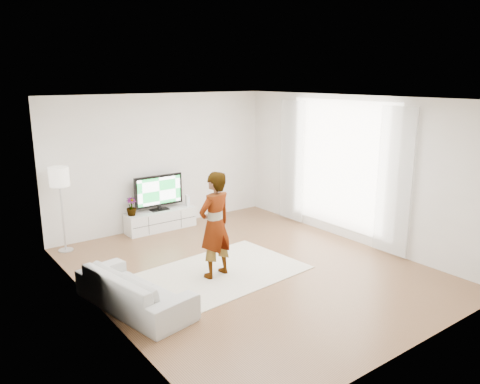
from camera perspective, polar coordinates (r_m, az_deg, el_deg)
floor at (r=7.92m, az=1.14°, el=-9.37°), size 6.00×6.00×0.00m
ceiling at (r=7.28m, az=1.25°, el=11.33°), size 6.00×6.00×0.00m
wall_left at (r=6.31m, az=-17.08°, el=-2.60°), size 0.02×6.00×2.80m
wall_right at (r=9.19m, az=13.62°, el=2.67°), size 0.02×6.00×2.80m
wall_back at (r=9.97m, az=-9.46°, el=3.72°), size 5.00×0.02×2.80m
wall_front at (r=5.51m, az=20.74°, el=-5.25°), size 5.00×0.02×2.80m
window at (r=9.36m, az=12.15°, el=3.26°), size 0.01×2.60×2.50m
curtain_near at (r=8.53m, az=18.30°, el=1.16°), size 0.04×0.70×2.60m
curtain_far at (r=10.21m, az=6.35°, el=3.78°), size 0.04×0.70×2.60m
media_console at (r=9.95m, az=-9.65°, el=-3.37°), size 1.49×0.42×0.42m
television at (r=9.81m, az=-9.87°, el=0.08°), size 1.06×0.21×0.74m
game_console at (r=10.15m, az=-6.46°, el=-0.99°), size 0.09×0.18×0.23m
potted_plant at (r=9.58m, az=-13.11°, el=-1.75°), size 0.22×0.22×0.37m
rug at (r=7.84m, az=-1.78°, el=-9.58°), size 2.58×1.96×0.01m
player at (r=7.36m, az=-3.07°, el=-4.02°), size 0.69×0.52×1.71m
sofa at (r=6.75m, az=-12.75°, el=-11.45°), size 1.09×2.00×0.55m
floor_lamp at (r=8.92m, az=-21.16°, el=1.32°), size 0.35×0.35×1.57m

